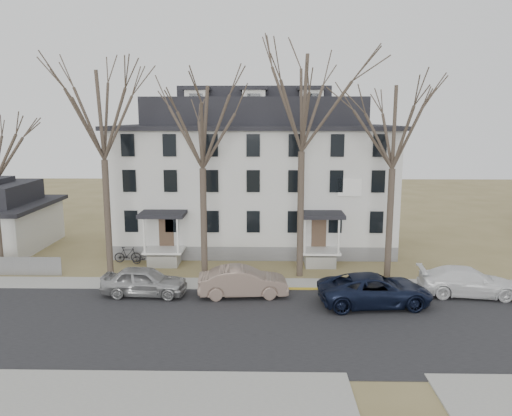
{
  "coord_description": "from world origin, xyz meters",
  "views": [
    {
      "loc": [
        -1.17,
        -20.43,
        9.83
      ],
      "look_at": [
        -1.73,
        9.0,
        4.47
      ],
      "focal_mm": 35.0,
      "sensor_mm": 36.0,
      "label": 1
    }
  ],
  "objects_px": {
    "tree_mid_left": "(202,121)",
    "boarding_house": "(255,176)",
    "tree_mid_right": "(395,121)",
    "bicycle_left": "(145,259)",
    "tree_far_left": "(102,109)",
    "bicycle_right": "(128,255)",
    "car_white": "(468,282)",
    "car_tan": "(243,282)",
    "tree_center": "(302,96)",
    "car_silver": "(145,282)",
    "car_navy": "(375,290)"
  },
  "relations": [
    {
      "from": "car_silver",
      "to": "tree_far_left",
      "type": "bearing_deg",
      "value": 42.52
    },
    {
      "from": "tree_far_left",
      "to": "tree_mid_left",
      "type": "xyz_separation_m",
      "value": [
        6.0,
        0.0,
        -0.74
      ]
    },
    {
      "from": "car_white",
      "to": "bicycle_right",
      "type": "height_order",
      "value": "car_white"
    },
    {
      "from": "tree_far_left",
      "to": "car_silver",
      "type": "height_order",
      "value": "tree_far_left"
    },
    {
      "from": "tree_center",
      "to": "car_navy",
      "type": "bearing_deg",
      "value": -54.02
    },
    {
      "from": "tree_mid_right",
      "to": "car_white",
      "type": "xyz_separation_m",
      "value": [
        3.63,
        -3.43,
        -8.82
      ]
    },
    {
      "from": "tree_far_left",
      "to": "bicycle_left",
      "type": "distance_m",
      "value": 10.28
    },
    {
      "from": "boarding_house",
      "to": "tree_far_left",
      "type": "xyz_separation_m",
      "value": [
        -9.0,
        -8.15,
        4.96
      ]
    },
    {
      "from": "boarding_house",
      "to": "tree_center",
      "type": "bearing_deg",
      "value": -69.8
    },
    {
      "from": "tree_far_left",
      "to": "tree_mid_right",
      "type": "bearing_deg",
      "value": 0.0
    },
    {
      "from": "tree_far_left",
      "to": "bicycle_right",
      "type": "height_order",
      "value": "tree_far_left"
    },
    {
      "from": "boarding_house",
      "to": "car_silver",
      "type": "distance_m",
      "value": 14.07
    },
    {
      "from": "boarding_house",
      "to": "tree_mid_right",
      "type": "distance_m",
      "value": 12.51
    },
    {
      "from": "bicycle_left",
      "to": "car_silver",
      "type": "bearing_deg",
      "value": -166.14
    },
    {
      "from": "tree_mid_right",
      "to": "car_tan",
      "type": "bearing_deg",
      "value": -156.94
    },
    {
      "from": "tree_far_left",
      "to": "bicycle_left",
      "type": "bearing_deg",
      "value": 52.23
    },
    {
      "from": "tree_mid_left",
      "to": "car_tan",
      "type": "bearing_deg",
      "value": -55.55
    },
    {
      "from": "tree_center",
      "to": "bicycle_right",
      "type": "xyz_separation_m",
      "value": [
        -11.59,
        2.55,
        -10.54
      ]
    },
    {
      "from": "tree_center",
      "to": "bicycle_left",
      "type": "xyz_separation_m",
      "value": [
        -10.34,
        2.15,
        -10.65
      ]
    },
    {
      "from": "bicycle_left",
      "to": "boarding_house",
      "type": "bearing_deg",
      "value": -50.46
    },
    {
      "from": "car_white",
      "to": "tree_mid_left",
      "type": "bearing_deg",
      "value": 83.52
    },
    {
      "from": "car_silver",
      "to": "bicycle_left",
      "type": "height_order",
      "value": "car_silver"
    },
    {
      "from": "boarding_house",
      "to": "car_white",
      "type": "distance_m",
      "value": 17.39
    },
    {
      "from": "car_tan",
      "to": "bicycle_right",
      "type": "height_order",
      "value": "car_tan"
    },
    {
      "from": "car_tan",
      "to": "car_navy",
      "type": "distance_m",
      "value": 7.14
    },
    {
      "from": "car_silver",
      "to": "car_tan",
      "type": "bearing_deg",
      "value": -87.14
    },
    {
      "from": "boarding_house",
      "to": "tree_mid_right",
      "type": "bearing_deg",
      "value": -43.81
    },
    {
      "from": "car_silver",
      "to": "car_navy",
      "type": "height_order",
      "value": "car_navy"
    },
    {
      "from": "car_silver",
      "to": "bicycle_right",
      "type": "height_order",
      "value": "car_silver"
    },
    {
      "from": "car_white",
      "to": "tree_center",
      "type": "bearing_deg",
      "value": 75.71
    },
    {
      "from": "car_tan",
      "to": "bicycle_left",
      "type": "height_order",
      "value": "car_tan"
    },
    {
      "from": "tree_far_left",
      "to": "car_silver",
      "type": "xyz_separation_m",
      "value": [
        3.1,
        -3.77,
        -9.54
      ]
    },
    {
      "from": "tree_center",
      "to": "car_silver",
      "type": "distance_m",
      "value": 14.11
    },
    {
      "from": "tree_far_left",
      "to": "tree_center",
      "type": "relative_size",
      "value": 0.93
    },
    {
      "from": "boarding_house",
      "to": "bicycle_left",
      "type": "xyz_separation_m",
      "value": [
        -7.34,
        -6.01,
        -4.95
      ]
    },
    {
      "from": "tree_center",
      "to": "car_navy",
      "type": "height_order",
      "value": "tree_center"
    },
    {
      "from": "tree_far_left",
      "to": "car_navy",
      "type": "distance_m",
      "value": 18.98
    },
    {
      "from": "tree_far_left",
      "to": "car_navy",
      "type": "xyz_separation_m",
      "value": [
        15.63,
        -5.01,
        -9.52
      ]
    },
    {
      "from": "tree_mid_left",
      "to": "car_white",
      "type": "xyz_separation_m",
      "value": [
        15.13,
        -3.43,
        -8.82
      ]
    },
    {
      "from": "tree_mid_left",
      "to": "boarding_house",
      "type": "bearing_deg",
      "value": 69.8
    },
    {
      "from": "boarding_house",
      "to": "tree_far_left",
      "type": "bearing_deg",
      "value": -137.82
    },
    {
      "from": "tree_center",
      "to": "tree_mid_right",
      "type": "distance_m",
      "value": 5.7
    },
    {
      "from": "boarding_house",
      "to": "tree_far_left",
      "type": "relative_size",
      "value": 1.52
    },
    {
      "from": "bicycle_left",
      "to": "tree_mid_left",
      "type": "bearing_deg",
      "value": -116.12
    },
    {
      "from": "tree_mid_left",
      "to": "car_navy",
      "type": "bearing_deg",
      "value": -27.45
    },
    {
      "from": "tree_mid_right",
      "to": "bicycle_left",
      "type": "relative_size",
      "value": 7.73
    },
    {
      "from": "boarding_house",
      "to": "car_tan",
      "type": "xyz_separation_m",
      "value": [
        -0.4,
        -11.94,
        -4.56
      ]
    },
    {
      "from": "tree_center",
      "to": "bicycle_right",
      "type": "relative_size",
      "value": 8.11
    },
    {
      "from": "tree_mid_left",
      "to": "tree_mid_right",
      "type": "bearing_deg",
      "value": 0.0
    },
    {
      "from": "bicycle_right",
      "to": "tree_far_left",
      "type": "bearing_deg",
      "value": 167.1
    }
  ]
}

